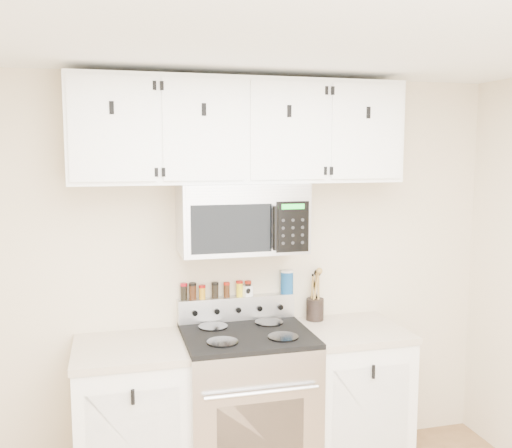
% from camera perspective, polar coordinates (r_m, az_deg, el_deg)
% --- Properties ---
extents(back_wall, '(3.50, 0.01, 2.50)m').
position_cam_1_polar(back_wall, '(3.71, -2.08, -4.89)').
color(back_wall, beige).
rests_on(back_wall, floor).
extents(ceiling, '(3.50, 3.50, 0.01)m').
position_cam_1_polar(ceiling, '(2.01, 9.32, 20.65)').
color(ceiling, white).
rests_on(ceiling, back_wall).
extents(range, '(0.76, 0.65, 1.10)m').
position_cam_1_polar(range, '(3.65, -0.89, -17.71)').
color(range, '#B7B7BA').
rests_on(range, floor).
extents(base_cabinet_left, '(0.64, 0.62, 0.92)m').
position_cam_1_polar(base_cabinet_left, '(3.60, -12.32, -18.71)').
color(base_cabinet_left, white).
rests_on(base_cabinet_left, floor).
extents(base_cabinet_right, '(0.64, 0.62, 0.92)m').
position_cam_1_polar(base_cabinet_right, '(3.89, 9.39, -16.62)').
color(base_cabinet_right, white).
rests_on(base_cabinet_right, floor).
extents(microwave, '(0.76, 0.44, 0.42)m').
position_cam_1_polar(microwave, '(3.46, -1.42, 0.63)').
color(microwave, '#9E9EA3').
rests_on(microwave, back_wall).
extents(upper_cabinets, '(2.00, 0.35, 0.62)m').
position_cam_1_polar(upper_cabinets, '(3.47, -1.55, 9.26)').
color(upper_cabinets, white).
rests_on(upper_cabinets, back_wall).
extents(utensil_crock, '(0.12, 0.12, 0.34)m').
position_cam_1_polar(utensil_crock, '(3.83, 5.92, -8.30)').
color(utensil_crock, black).
rests_on(utensil_crock, base_cabinet_right).
extents(kitchen_timer, '(0.07, 0.07, 0.07)m').
position_cam_1_polar(kitchen_timer, '(3.71, -0.90, -6.69)').
color(kitchen_timer, white).
rests_on(kitchen_timer, range).
extents(salt_canister, '(0.08, 0.08, 0.15)m').
position_cam_1_polar(salt_canister, '(3.78, 3.11, -5.80)').
color(salt_canister, navy).
rests_on(salt_canister, range).
extents(spice_jar_0, '(0.04, 0.04, 0.11)m').
position_cam_1_polar(spice_jar_0, '(3.64, -7.23, -6.72)').
color(spice_jar_0, black).
rests_on(spice_jar_0, range).
extents(spice_jar_1, '(0.05, 0.05, 0.11)m').
position_cam_1_polar(spice_jar_1, '(3.64, -6.35, -6.68)').
color(spice_jar_1, '#3A1D0E').
rests_on(spice_jar_1, range).
extents(spice_jar_2, '(0.04, 0.04, 0.09)m').
position_cam_1_polar(spice_jar_2, '(3.66, -5.40, -6.78)').
color(spice_jar_2, orange).
rests_on(spice_jar_2, range).
extents(spice_jar_3, '(0.05, 0.05, 0.10)m').
position_cam_1_polar(spice_jar_3, '(3.67, -4.11, -6.61)').
color(spice_jar_3, black).
rests_on(spice_jar_3, range).
extents(spice_jar_4, '(0.04, 0.04, 0.10)m').
position_cam_1_polar(spice_jar_4, '(3.68, -2.94, -6.58)').
color(spice_jar_4, '#3F210F').
rests_on(spice_jar_4, range).
extents(spice_jar_5, '(0.04, 0.04, 0.10)m').
position_cam_1_polar(spice_jar_5, '(3.70, -1.66, -6.46)').
color(spice_jar_5, yellow).
rests_on(spice_jar_5, range).
extents(spice_jar_6, '(0.04, 0.04, 0.10)m').
position_cam_1_polar(spice_jar_6, '(3.71, -0.79, -6.44)').
color(spice_jar_6, black).
rests_on(spice_jar_6, range).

